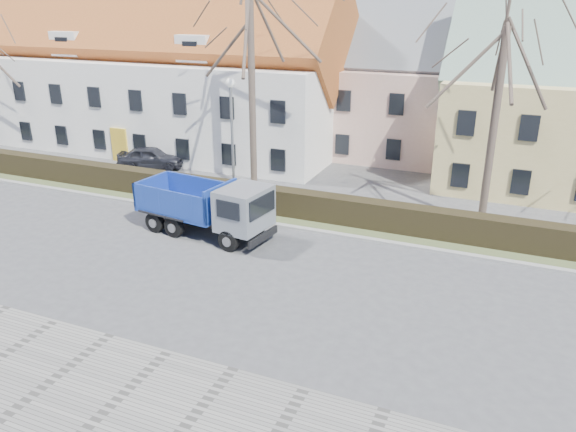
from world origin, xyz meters
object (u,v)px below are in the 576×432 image
at_px(streetlight, 232,141).
at_px(parked_car_a, 151,157).
at_px(dump_truck, 200,206).
at_px(cart_frame, 170,202).

height_order(streetlight, parked_car_a, streetlight).
bearing_deg(dump_truck, streetlight, 106.25).
bearing_deg(parked_car_a, streetlight, -133.50).
xyz_separation_m(dump_truck, cart_frame, (-3.24, 2.28, -1.04)).
relative_size(streetlight, parked_car_a, 1.58).
bearing_deg(streetlight, dump_truck, -81.25).
distance_m(dump_truck, parked_car_a, 11.53).
height_order(dump_truck, cart_frame, dump_truck).
bearing_deg(streetlight, parked_car_a, 156.47).
relative_size(dump_truck, parked_car_a, 1.61).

